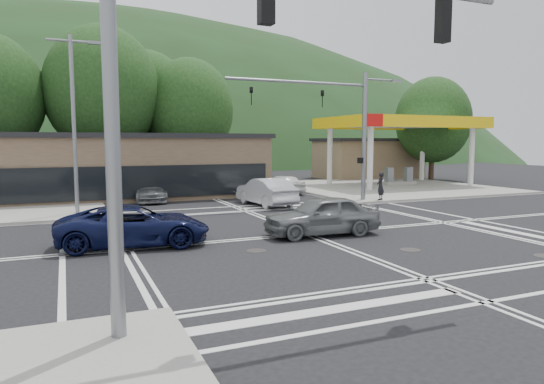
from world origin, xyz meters
name	(u,v)px	position (x,y,z in m)	size (l,w,h in m)	color
ground	(307,234)	(0.00, 0.00, 0.00)	(120.00, 120.00, 0.00)	black
sidewalk_ne	(386,187)	(15.00, 15.00, 0.07)	(16.00, 16.00, 0.15)	gray
gas_station_canopy	(400,126)	(16.99, 15.99, 5.04)	(12.32, 8.34, 5.75)	silver
convenience_store	(368,160)	(20.00, 25.00, 1.90)	(10.00, 6.00, 3.80)	#846B4F
commercial_row	(81,168)	(-8.00, 17.00, 2.00)	(24.00, 8.00, 4.00)	brown
hill_north	(111,159)	(0.00, 90.00, 0.00)	(252.00, 126.00, 140.00)	#1F3719
tree_n_b	(102,91)	(-6.00, 24.00, 7.79)	(9.00, 9.00, 12.98)	#382619
tree_n_c	(189,110)	(1.00, 24.00, 6.49)	(7.60, 7.60, 10.87)	#382619
tree_n_e	(146,104)	(-2.00, 28.00, 7.14)	(8.40, 8.40, 11.98)	#382619
tree_ne	(433,120)	(24.00, 20.00, 5.84)	(7.20, 7.20, 9.99)	#382619
streetlight_nw	(75,116)	(-8.44, 9.00, 5.05)	(2.50, 0.25, 9.00)	slate
signal_mast_ne	(347,120)	(6.95, 8.20, 5.07)	(11.65, 0.30, 8.00)	slate
signal_mast_sw	(209,71)	(-6.39, -8.20, 5.12)	(9.14, 0.28, 8.00)	slate
car_blue_west	(134,225)	(-6.78, 0.50, 0.75)	(2.48, 5.38, 1.50)	#0C1035
car_grey_center	(322,215)	(0.47, -0.37, 0.80)	(1.89, 4.71, 1.60)	slate
car_queue_a	(266,192)	(1.91, 9.00, 0.82)	(1.73, 4.95, 1.63)	silver
car_queue_b	(283,184)	(5.50, 14.50, 0.70)	(1.64, 4.08, 1.39)	silver
car_northbound	(149,191)	(-4.14, 13.73, 0.67)	(1.88, 4.63, 1.34)	slate
pedestrian	(380,186)	(9.00, 7.50, 1.02)	(0.64, 0.42, 1.74)	black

